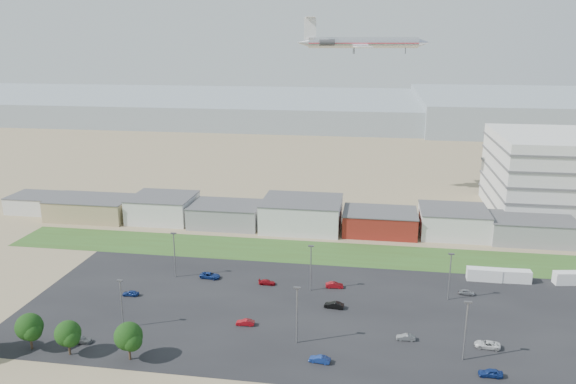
% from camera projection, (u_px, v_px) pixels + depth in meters
% --- Properties ---
extents(ground, '(700.00, 700.00, 0.00)m').
position_uv_depth(ground, '(280.00, 366.00, 92.40)').
color(ground, '#897757').
rests_on(ground, ground).
extents(parking_lot, '(120.00, 50.00, 0.01)m').
position_uv_depth(parking_lot, '(322.00, 312.00, 110.71)').
color(parking_lot, black).
rests_on(parking_lot, ground).
extents(grass_strip, '(160.00, 16.00, 0.02)m').
position_uv_depth(grass_strip, '(315.00, 252.00, 141.96)').
color(grass_strip, '#36521F').
rests_on(grass_strip, ground).
extents(hills_backdrop, '(700.00, 200.00, 9.00)m').
position_uv_depth(hills_backdrop, '(415.00, 111.00, 385.40)').
color(hills_backdrop, gray).
rests_on(hills_backdrop, ground).
extents(building_row, '(170.00, 20.00, 8.00)m').
position_uv_depth(building_row, '(264.00, 212.00, 161.60)').
color(building_row, silver).
rests_on(building_row, ground).
extents(box_trailer_a, '(7.52, 2.45, 2.81)m').
position_uv_depth(box_trailer_a, '(484.00, 274.00, 125.21)').
color(box_trailer_a, silver).
rests_on(box_trailer_a, ground).
extents(box_trailer_b, '(7.42, 2.52, 2.76)m').
position_uv_depth(box_trailer_b, '(514.00, 276.00, 124.39)').
color(box_trailer_b, silver).
rests_on(box_trailer_b, ground).
extents(box_trailer_c, '(7.65, 3.49, 2.77)m').
position_uv_depth(box_trailer_c, '(571.00, 278.00, 123.38)').
color(box_trailer_c, silver).
rests_on(box_trailer_c, ground).
extents(tree_mid, '(5.01, 5.01, 7.52)m').
position_uv_depth(tree_mid, '(30.00, 329.00, 96.68)').
color(tree_mid, black).
rests_on(tree_mid, ground).
extents(tree_right, '(4.72, 4.72, 7.07)m').
position_uv_depth(tree_right, '(68.00, 336.00, 94.97)').
color(tree_right, black).
rests_on(tree_right, ground).
extents(tree_near, '(5.09, 5.09, 7.64)m').
position_uv_depth(tree_near, '(129.00, 339.00, 93.46)').
color(tree_near, black).
rests_on(tree_near, ground).
extents(lightpole_front_l, '(1.13, 0.47, 9.57)m').
position_uv_depth(lightpole_front_l, '(122.00, 304.00, 103.76)').
color(lightpole_front_l, slate).
rests_on(lightpole_front_l, ground).
extents(lightpole_front_m, '(1.26, 0.53, 10.72)m').
position_uv_depth(lightpole_front_m, '(297.00, 315.00, 98.27)').
color(lightpole_front_m, slate).
rests_on(lightpole_front_m, ground).
extents(lightpole_front_r, '(1.26, 0.53, 10.73)m').
position_uv_depth(lightpole_front_r, '(465.00, 331.00, 92.90)').
color(lightpole_front_r, slate).
rests_on(lightpole_front_r, ground).
extents(lightpole_back_l, '(1.24, 0.52, 10.55)m').
position_uv_depth(lightpole_back_l, '(175.00, 255.00, 125.99)').
color(lightpole_back_l, slate).
rests_on(lightpole_back_l, ground).
extents(lightpole_back_m, '(1.20, 0.50, 10.22)m').
position_uv_depth(lightpole_back_m, '(311.00, 268.00, 119.19)').
color(lightpole_back_m, slate).
rests_on(lightpole_back_m, ground).
extents(lightpole_back_r, '(1.20, 0.50, 10.19)m').
position_uv_depth(lightpole_back_r, '(450.00, 277.00, 114.87)').
color(lightpole_back_r, slate).
rests_on(lightpole_back_r, ground).
extents(airliner, '(46.36, 34.82, 12.62)m').
position_uv_depth(airliner, '(363.00, 43.00, 178.82)').
color(airliner, silver).
extents(parked_car_0, '(4.56, 2.46, 1.22)m').
position_uv_depth(parked_car_0, '(487.00, 344.00, 97.90)').
color(parked_car_0, silver).
rests_on(parked_car_0, ground).
extents(parked_car_1, '(3.40, 1.33, 1.10)m').
position_uv_depth(parked_car_1, '(406.00, 337.00, 100.41)').
color(parked_car_1, '#595B5E').
rests_on(parked_car_1, ground).
extents(parked_car_2, '(3.81, 1.55, 1.30)m').
position_uv_depth(parked_car_2, '(491.00, 373.00, 89.50)').
color(parked_car_2, navy).
rests_on(parked_car_2, ground).
extents(parked_car_4, '(3.55, 1.42, 1.15)m').
position_uv_depth(parked_car_4, '(245.00, 322.00, 105.61)').
color(parked_car_4, maroon).
rests_on(parked_car_4, ground).
extents(parked_car_5, '(3.44, 1.50, 1.15)m').
position_uv_depth(parked_car_5, '(131.00, 293.00, 117.80)').
color(parked_car_5, navy).
rests_on(parked_car_5, ground).
extents(parked_car_6, '(3.76, 1.58, 1.08)m').
position_uv_depth(parked_car_6, '(267.00, 282.00, 123.22)').
color(parked_car_6, maroon).
rests_on(parked_car_6, ground).
extents(parked_car_7, '(4.09, 1.80, 1.31)m').
position_uv_depth(parked_car_7, '(334.00, 305.00, 112.37)').
color(parked_car_7, black).
rests_on(parked_car_7, ground).
extents(parked_car_8, '(3.39, 1.57, 1.13)m').
position_uv_depth(parked_car_8, '(467.00, 292.00, 118.29)').
color(parked_car_8, '#A5A5AA').
rests_on(parked_car_8, ground).
extents(parked_car_9, '(4.81, 2.60, 1.28)m').
position_uv_depth(parked_car_9, '(210.00, 275.00, 126.50)').
color(parked_car_9, navy).
rests_on(parked_car_9, ground).
extents(parked_car_10, '(4.12, 1.89, 1.17)m').
position_uv_depth(parked_car_10, '(81.00, 340.00, 99.50)').
color(parked_car_10, '#595B5E').
rests_on(parked_car_10, ground).
extents(parked_car_11, '(3.94, 1.73, 1.26)m').
position_uv_depth(parked_car_11, '(334.00, 285.00, 121.57)').
color(parked_car_11, maroon).
rests_on(parked_car_11, ground).
extents(parked_car_13, '(3.72, 1.68, 1.18)m').
position_uv_depth(parked_car_13, '(320.00, 359.00, 93.40)').
color(parked_car_13, navy).
rests_on(parked_car_13, ground).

